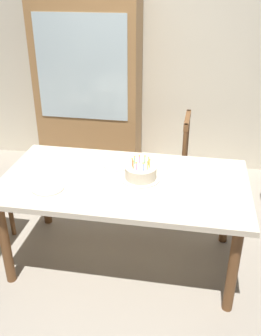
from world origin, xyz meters
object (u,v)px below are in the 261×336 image
Objects in this scene: dining_table at (124,189)px; plate_far_side at (118,165)px; birthday_cake at (141,173)px; chair_spindle_back at (166,166)px; china_cabinet at (89,87)px; plate_near_celebrant at (48,188)px.

dining_table is 8.08× the size of plate_far_side.
birthday_cake is 0.29× the size of chair_spindle_back.
plate_far_side is 0.12× the size of china_cabinet.
chair_spindle_back reaches higher than dining_table.
china_cabinet is (-0.80, 1.53, 0.18)m from birthday_cake.
plate_near_celebrant is at bearing -83.75° from china_cabinet.
plate_near_celebrant is at bearing -125.70° from chair_spindle_back.
plate_far_side is (-0.21, 0.18, -0.04)m from birthday_cake.
plate_far_side is 0.72m from chair_spindle_back.
plate_near_celebrant is at bearing -156.23° from dining_table.
china_cabinet reaches higher than chair_spindle_back.
plate_near_celebrant is (-0.61, -0.25, -0.04)m from birthday_cake.
plate_near_celebrant is 0.12× the size of china_cabinet.
dining_table is 6.35× the size of birthday_cake.
birthday_cake is at bearing 14.39° from dining_table.
plate_far_side is at bearing 138.39° from birthday_cake.
plate_far_side is at bearing 112.43° from dining_table.
plate_near_celebrant reaches higher than dining_table.
chair_spindle_back is (0.73, 1.01, -0.27)m from plate_near_celebrant.
plate_near_celebrant is 1.00× the size of plate_far_side.
china_cabinet is (-0.68, 1.56, 0.31)m from dining_table.
chair_spindle_back is at bearing 60.62° from plate_far_side.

